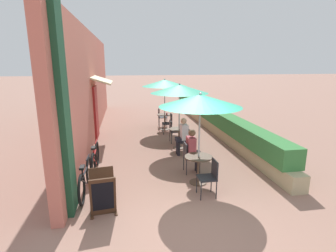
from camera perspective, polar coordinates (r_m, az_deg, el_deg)
ground_plane at (r=5.63m, az=4.82°, el=-18.89°), size 120.00×120.00×0.00m
cafe_facade_wall at (r=11.49m, az=-16.23°, el=8.47°), size 0.98×13.84×4.20m
planter_hedge at (r=12.33m, az=9.52°, el=1.84°), size 0.60×12.84×1.01m
patio_table_near at (r=6.77m, az=6.62°, el=-8.36°), size 0.70×0.70×0.72m
patio_umbrella_near at (r=6.34m, az=7.03°, el=5.52°), size 2.00×2.00×2.34m
cafe_chair_near_left at (r=6.17m, az=9.12°, el=-10.47°), size 0.40×0.40×0.87m
cafe_chair_near_right at (r=7.36m, az=4.56°, el=-6.28°), size 0.40×0.40×0.87m
seated_patron_near_right at (r=7.33m, az=5.43°, el=-4.97°), size 0.40×0.34×1.25m
patio_table_mid at (r=9.42m, az=2.41°, el=-1.91°), size 0.70×0.70×0.72m
patio_umbrella_mid at (r=9.12m, az=2.52°, el=8.07°), size 2.00×2.00×2.34m
cafe_chair_mid_left at (r=10.06m, az=1.15°, el=-0.77°), size 0.40×0.40×0.87m
cafe_chair_mid_right at (r=8.79m, az=3.86°, el=-2.95°), size 0.40×0.40×0.87m
seated_patron_mid_right at (r=8.71m, az=3.16°, el=-1.91°), size 0.40×0.34×1.25m
coffee_cup_mid at (r=9.40m, az=3.22°, el=-0.27°), size 0.07×0.07×0.09m
patio_table_far at (r=12.00m, az=-0.72°, el=1.51°), size 0.70×0.70×0.72m
patio_umbrella_far at (r=11.76m, az=-0.75°, el=9.34°), size 2.00×2.00×2.34m
cafe_chair_far_left at (r=12.66m, az=-1.52°, el=2.24°), size 0.40×0.40×0.87m
cafe_chair_far_right at (r=11.34m, az=0.16°, el=0.89°), size 0.40×0.40×0.87m
coffee_cup_far at (r=11.82m, az=-0.27°, el=2.63°), size 0.07×0.07×0.09m
bicycle_leaning at (r=6.58m, az=-17.52°, el=-10.86°), size 0.11×1.76×0.79m
bicycle_second at (r=7.72m, az=-15.54°, el=-6.89°), size 0.10×1.79×0.82m
menu_board at (r=5.69m, az=-14.05°, el=-13.91°), size 0.58×0.69×0.87m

